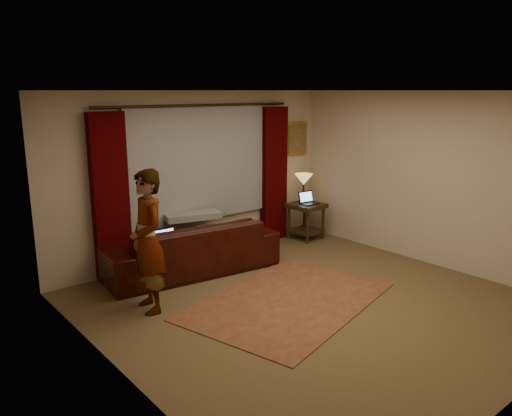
% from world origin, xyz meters
% --- Properties ---
extents(floor, '(5.00, 5.00, 0.01)m').
position_xyz_m(floor, '(0.00, 0.00, -0.01)').
color(floor, brown).
rests_on(floor, ground).
extents(ceiling, '(5.00, 5.00, 0.02)m').
position_xyz_m(ceiling, '(0.00, 0.00, 2.60)').
color(ceiling, silver).
rests_on(ceiling, ground).
extents(wall_back, '(5.00, 0.02, 2.60)m').
position_xyz_m(wall_back, '(0.00, 2.50, 1.30)').
color(wall_back, beige).
rests_on(wall_back, ground).
extents(wall_left, '(0.02, 5.00, 2.60)m').
position_xyz_m(wall_left, '(-2.50, 0.00, 1.30)').
color(wall_left, beige).
rests_on(wall_left, ground).
extents(wall_right, '(0.02, 5.00, 2.60)m').
position_xyz_m(wall_right, '(2.50, 0.00, 1.30)').
color(wall_right, beige).
rests_on(wall_right, ground).
extents(sheer_curtain, '(2.50, 0.05, 1.80)m').
position_xyz_m(sheer_curtain, '(0.00, 2.44, 1.50)').
color(sheer_curtain, '#95959C').
rests_on(sheer_curtain, wall_back).
extents(drape_left, '(0.50, 0.14, 2.30)m').
position_xyz_m(drape_left, '(-1.50, 2.39, 1.18)').
color(drape_left, '#360102').
rests_on(drape_left, floor).
extents(drape_right, '(0.50, 0.14, 2.30)m').
position_xyz_m(drape_right, '(1.50, 2.39, 1.18)').
color(drape_right, '#360102').
rests_on(drape_right, floor).
extents(curtain_rod, '(0.04, 0.04, 3.40)m').
position_xyz_m(curtain_rod, '(0.00, 2.39, 2.38)').
color(curtain_rod, '#301E12').
rests_on(curtain_rod, wall_back).
extents(picture_frame, '(0.50, 0.04, 0.60)m').
position_xyz_m(picture_frame, '(2.10, 2.47, 1.75)').
color(picture_frame, gold).
rests_on(picture_frame, wall_back).
extents(sofa, '(2.64, 1.40, 1.02)m').
position_xyz_m(sofa, '(-0.53, 1.95, 0.51)').
color(sofa, black).
rests_on(sofa, floor).
extents(throw_blanket, '(0.89, 0.54, 0.10)m').
position_xyz_m(throw_blanket, '(-0.29, 2.24, 1.02)').
color(throw_blanket, gray).
rests_on(throw_blanket, sofa).
extents(clothing_pile, '(0.50, 0.41, 0.20)m').
position_xyz_m(clothing_pile, '(0.30, 1.70, 0.61)').
color(clothing_pile, '#78394F').
rests_on(clothing_pile, sofa).
extents(laptop_sofa, '(0.32, 0.35, 0.23)m').
position_xyz_m(laptop_sofa, '(-0.97, 1.79, 0.62)').
color(laptop_sofa, black).
rests_on(laptop_sofa, sofa).
extents(area_rug, '(2.99, 2.35, 0.01)m').
position_xyz_m(area_rug, '(-0.16, 0.24, 0.01)').
color(area_rug, brown).
rests_on(area_rug, floor).
extents(end_table, '(0.61, 0.61, 0.65)m').
position_xyz_m(end_table, '(1.96, 2.04, 0.32)').
color(end_table, black).
rests_on(end_table, floor).
extents(tiffany_lamp, '(0.37, 0.37, 0.51)m').
position_xyz_m(tiffany_lamp, '(2.00, 2.16, 0.90)').
color(tiffany_lamp, olive).
rests_on(tiffany_lamp, end_table).
extents(laptop_table, '(0.33, 0.35, 0.22)m').
position_xyz_m(laptop_table, '(1.97, 1.97, 0.75)').
color(laptop_table, black).
rests_on(laptop_table, end_table).
extents(person, '(0.57, 0.57, 1.72)m').
position_xyz_m(person, '(-1.61, 1.14, 0.86)').
color(person, gray).
rests_on(person, floor).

